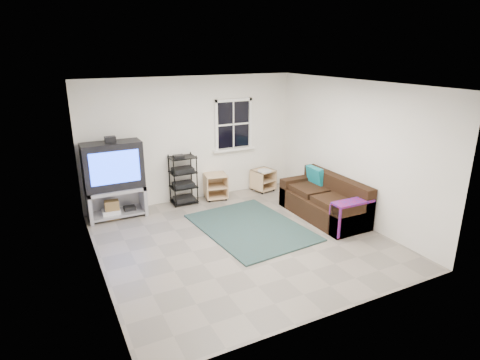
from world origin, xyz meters
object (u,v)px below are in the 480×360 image
tv_unit (114,174)px  side_table_right (262,178)px  av_rack (183,183)px  side_table_left (215,185)px  sofa (325,202)px

tv_unit → side_table_right: bearing=0.8°
av_rack → side_table_left: bearing=-0.4°
side_table_left → sofa: sofa is taller
tv_unit → sofa: (3.59, -1.83, -0.57)m
tv_unit → side_table_right: (3.27, 0.04, -0.58)m
side_table_right → sofa: size_ratio=0.28×
av_rack → side_table_right: (1.88, -0.04, -0.17)m
side_table_left → side_table_right: bearing=-1.6°
tv_unit → side_table_left: 2.19m
av_rack → side_table_left: av_rack is taller
tv_unit → av_rack: tv_unit is taller
side_table_right → tv_unit: bearing=-179.2°
av_rack → tv_unit: bearing=-176.7°
av_rack → side_table_right: size_ratio=1.99×
av_rack → sofa: (2.20, -1.91, -0.15)m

